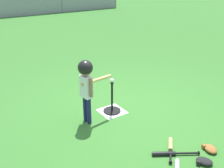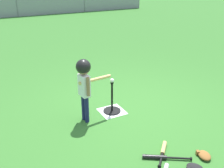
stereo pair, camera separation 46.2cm
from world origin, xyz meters
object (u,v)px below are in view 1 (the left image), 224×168
at_px(batter_child, 86,79).
at_px(baseball_on_tee, 112,80).
at_px(spare_bat_wood, 171,147).
at_px(glove_by_plate, 204,161).
at_px(glove_near_bats, 210,149).
at_px(batting_tee, 112,107).
at_px(spare_bat_black, 169,154).

bearing_deg(batter_child, baseball_on_tee, 6.86).
distance_m(spare_bat_wood, glove_by_plate, 0.50).
bearing_deg(glove_near_bats, glove_by_plate, -156.71).
relative_size(batting_tee, baseball_on_tee, 7.84).
height_order(baseball_on_tee, glove_near_bats, baseball_on_tee).
bearing_deg(spare_bat_wood, batting_tee, 93.98).
relative_size(glove_by_plate, glove_near_bats, 1.02).
height_order(batting_tee, spare_bat_black, batting_tee).
distance_m(batting_tee, spare_bat_black, 1.48).
height_order(baseball_on_tee, glove_by_plate, baseball_on_tee).
distance_m(spare_bat_wood, spare_bat_black, 0.17).
distance_m(batting_tee, glove_by_plate, 1.88).
bearing_deg(glove_by_plate, batter_child, 113.13).
bearing_deg(spare_bat_black, glove_by_plate, -55.03).
xyz_separation_m(baseball_on_tee, glove_near_bats, (0.53, -1.74, -0.58)).
distance_m(baseball_on_tee, batter_child, 0.57).
distance_m(batting_tee, glove_near_bats, 1.82).
height_order(spare_bat_black, glove_near_bats, glove_near_bats).
height_order(batting_tee, spare_bat_wood, batting_tee).
bearing_deg(spare_bat_black, batter_child, 109.44).
distance_m(baseball_on_tee, spare_bat_black, 1.60).
relative_size(baseball_on_tee, batter_child, 0.07).
relative_size(batting_tee, spare_bat_black, 0.97).
bearing_deg(glove_by_plate, spare_bat_wood, 105.54).
bearing_deg(glove_near_bats, spare_bat_black, 155.45).
distance_m(spare_bat_black, glove_near_bats, 0.62).
bearing_deg(batting_tee, spare_bat_black, -91.51).
relative_size(batter_child, spare_bat_black, 1.85).
xyz_separation_m(batter_child, spare_bat_wood, (0.64, -1.32, -0.76)).
distance_m(batter_child, glove_by_plate, 2.10).
xyz_separation_m(batting_tee, glove_by_plate, (0.23, -1.87, -0.05)).
bearing_deg(batting_tee, batter_child, -173.14).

